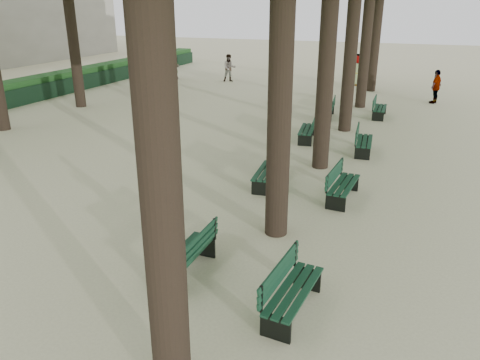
% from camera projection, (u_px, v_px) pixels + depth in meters
% --- Properties ---
extents(ground, '(120.00, 120.00, 0.00)m').
position_uv_depth(ground, '(154.00, 288.00, 8.83)').
color(ground, beige).
rests_on(ground, ground).
extents(bench_left_0, '(0.58, 1.80, 0.92)m').
position_uv_depth(bench_left_0, '(187.00, 262.00, 9.18)').
color(bench_left_0, black).
rests_on(bench_left_0, ground).
extents(bench_left_1, '(0.74, 1.85, 0.92)m').
position_uv_depth(bench_left_1, '(267.00, 177.00, 13.68)').
color(bench_left_1, black).
rests_on(bench_left_1, ground).
extents(bench_left_2, '(0.79, 1.86, 0.92)m').
position_uv_depth(bench_left_2, '(307.00, 134.00, 18.16)').
color(bench_left_2, black).
rests_on(bench_left_2, ground).
extents(bench_left_3, '(0.77, 1.85, 0.92)m').
position_uv_depth(bench_left_3, '(327.00, 112.00, 21.76)').
color(bench_left_3, black).
rests_on(bench_left_3, ground).
extents(bench_right_0, '(0.74, 1.85, 0.92)m').
position_uv_depth(bench_right_0, '(293.00, 299.00, 8.05)').
color(bench_right_0, black).
rests_on(bench_right_0, ground).
extents(bench_right_1, '(0.70, 1.84, 0.92)m').
position_uv_depth(bench_right_1, '(343.00, 190.00, 12.68)').
color(bench_right_1, black).
rests_on(bench_right_1, ground).
extents(bench_right_2, '(0.70, 1.84, 0.92)m').
position_uv_depth(bench_right_2, '(364.00, 146.00, 16.64)').
color(bench_right_2, black).
rests_on(bench_right_2, ground).
extents(bench_right_3, '(0.60, 1.81, 0.92)m').
position_uv_depth(bench_right_3, '(379.00, 112.00, 21.79)').
color(bench_right_3, black).
rests_on(bench_right_3, ground).
extents(man_with_map, '(0.63, 0.65, 1.52)m').
position_uv_depth(man_with_map, '(167.00, 220.00, 9.83)').
color(man_with_map, black).
rests_on(man_with_map, ground).
extents(pedestrian_d, '(1.00, 0.73, 1.90)m').
position_uv_depth(pedestrian_d, '(355.00, 70.00, 29.93)').
color(pedestrian_d, '#262628').
rests_on(pedestrian_d, ground).
extents(pedestrian_b, '(1.10, 0.81, 1.66)m').
position_uv_depth(pedestrian_b, '(357.00, 66.00, 33.01)').
color(pedestrian_b, '#262628').
rests_on(pedestrian_b, ground).
extents(pedestrian_a, '(0.93, 0.76, 1.80)m').
position_uv_depth(pedestrian_a, '(229.00, 68.00, 31.43)').
color(pedestrian_a, '#262628').
rests_on(pedestrian_a, ground).
extents(pedestrian_c, '(0.73, 1.09, 1.76)m').
position_uv_depth(pedestrian_c, '(436.00, 87.00, 24.62)').
color(pedestrian_c, '#262628').
rests_on(pedestrian_c, ground).
extents(pedestrian_e, '(0.46, 1.51, 1.60)m').
position_uv_depth(pedestrian_e, '(174.00, 68.00, 32.37)').
color(pedestrian_e, '#262628').
rests_on(pedestrian_e, ground).
extents(fence, '(0.08, 42.00, 0.90)m').
position_uv_depth(fence, '(5.00, 101.00, 23.26)').
color(fence, black).
rests_on(fence, ground).
extents(building_far, '(12.00, 16.00, 7.00)m').
position_uv_depth(building_far, '(13.00, 19.00, 44.74)').
color(building_far, '#B7B2A3').
rests_on(building_far, ground).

